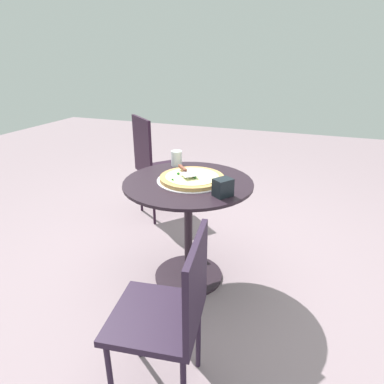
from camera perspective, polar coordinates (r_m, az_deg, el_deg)
ground_plane at (r=2.38m, az=-0.59°, el=-14.36°), size 10.00×10.00×0.00m
patio_table at (r=2.11m, az=-0.65°, el=-3.25°), size 0.81×0.81×0.71m
pizza_on_tray at (r=2.04m, az=-0.01°, el=2.41°), size 0.44×0.44×0.05m
pizza_server at (r=2.06m, az=-1.17°, el=3.67°), size 0.18×0.19×0.02m
drinking_cup at (r=2.32m, az=-2.69°, el=5.88°), size 0.08×0.08×0.11m
napkin_dispenser at (r=1.81m, az=5.39°, el=0.80°), size 0.12×0.12×0.10m
patio_chair_near at (r=3.01m, az=-6.72°, el=5.30°), size 0.54×0.54×0.95m
patio_chair_far at (r=1.42m, az=-3.68°, el=-19.64°), size 0.42×0.42×0.81m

